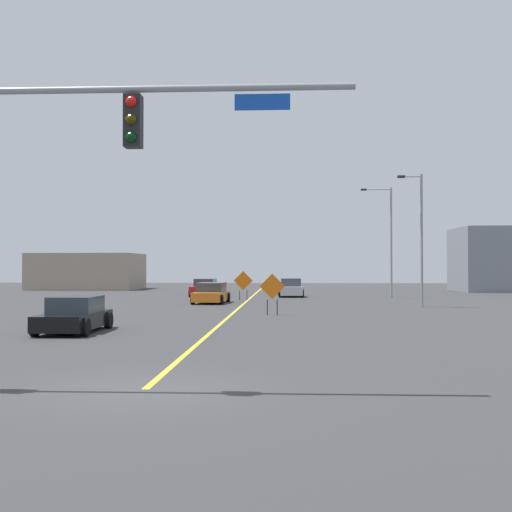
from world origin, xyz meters
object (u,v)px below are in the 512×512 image
(construction_sign_median_far, at_px, (272,289))
(street_lamp_near_left, at_px, (420,234))
(car_silver_distant, at_px, (290,288))
(car_orange_far, at_px, (211,293))
(car_black_approaching, at_px, (74,316))
(car_red_near, at_px, (205,288))
(street_lamp_near_right, at_px, (389,237))
(construction_sign_right_shoulder, at_px, (243,282))

(construction_sign_median_far, bearing_deg, street_lamp_near_left, 37.69)
(car_silver_distant, distance_m, car_orange_far, 10.66)
(car_black_approaching, bearing_deg, car_silver_distant, 73.51)
(car_black_approaching, bearing_deg, car_red_near, 87.68)
(street_lamp_near_left, relative_size, car_red_near, 1.73)
(street_lamp_near_right, xyz_separation_m, construction_sign_right_shoulder, (-11.09, -3.76, -3.44))
(construction_sign_median_far, bearing_deg, car_black_approaching, -130.50)
(street_lamp_near_left, distance_m, car_red_near, 20.14)
(car_red_near, bearing_deg, street_lamp_near_right, -9.01)
(car_silver_distant, xyz_separation_m, car_orange_far, (-5.32, -9.24, -0.02))
(street_lamp_near_right, relative_size, car_black_approaching, 2.08)
(construction_sign_median_far, height_order, car_red_near, construction_sign_median_far)
(car_red_near, xyz_separation_m, car_black_approaching, (-1.15, -28.32, -0.04))
(street_lamp_near_right, bearing_deg, car_silver_distant, 167.58)
(street_lamp_near_left, height_order, car_orange_far, street_lamp_near_left)
(construction_sign_right_shoulder, distance_m, car_orange_far, 4.29)
(construction_sign_median_far, height_order, car_silver_distant, construction_sign_median_far)
(street_lamp_near_left, xyz_separation_m, street_lamp_near_right, (-0.10, 10.83, 0.37))
(street_lamp_near_right, distance_m, car_red_near, 15.42)
(car_orange_far, bearing_deg, car_red_near, 99.87)
(car_orange_far, xyz_separation_m, car_black_approaching, (-2.87, -18.43, -0.03))
(car_silver_distant, xyz_separation_m, car_black_approaching, (-8.19, -27.67, -0.06))
(construction_sign_right_shoulder, height_order, car_black_approaching, construction_sign_right_shoulder)
(construction_sign_right_shoulder, bearing_deg, street_lamp_near_right, 18.74)
(car_orange_far, bearing_deg, street_lamp_near_right, 30.26)
(street_lamp_near_left, distance_m, construction_sign_right_shoulder, 13.59)
(car_red_near, bearing_deg, car_silver_distant, -5.24)
(car_orange_far, bearing_deg, street_lamp_near_left, -14.07)
(car_silver_distant, distance_m, car_black_approaching, 28.86)
(construction_sign_median_far, relative_size, car_red_near, 0.45)
(street_lamp_near_left, height_order, street_lamp_near_right, street_lamp_near_right)
(car_red_near, bearing_deg, street_lamp_near_left, -41.69)
(construction_sign_right_shoulder, xyz_separation_m, car_silver_distant, (3.45, 5.44, -0.66))
(street_lamp_near_left, relative_size, construction_sign_right_shoulder, 3.81)
(street_lamp_near_left, xyz_separation_m, construction_sign_median_far, (-8.77, -6.77, -3.07))
(car_red_near, relative_size, car_black_approaching, 1.12)
(car_silver_distant, xyz_separation_m, car_red_near, (-7.04, 0.65, -0.02))
(construction_sign_right_shoulder, height_order, car_orange_far, construction_sign_right_shoulder)
(car_orange_far, bearing_deg, construction_sign_median_far, -66.88)
(street_lamp_near_left, relative_size, car_orange_far, 1.80)
(construction_sign_median_far, bearing_deg, construction_sign_right_shoulder, 99.92)
(construction_sign_right_shoulder, bearing_deg, car_orange_far, -116.20)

